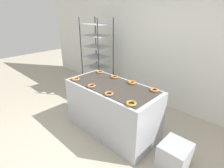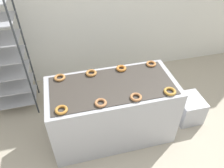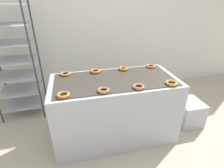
% 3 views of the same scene
% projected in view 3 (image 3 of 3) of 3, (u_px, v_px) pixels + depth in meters
% --- Properties ---
extents(wall_back, '(8.00, 0.05, 2.80)m').
position_uv_depth(wall_back, '(95.00, 20.00, 3.22)').
color(wall_back, silver).
rests_on(wall_back, ground_plane).
extents(fryer_machine, '(1.59, 0.76, 0.88)m').
position_uv_depth(fryer_machine, '(115.00, 109.00, 2.36)').
color(fryer_machine, '#A8AAB2').
rests_on(fryer_machine, ground_plane).
extents(baking_rack_cart, '(0.64, 0.50, 1.86)m').
position_uv_depth(baking_rack_cart, '(14.00, 60.00, 2.63)').
color(baking_rack_cart, '#33383D').
rests_on(baking_rack_cart, ground_plane).
extents(glaze_bin, '(0.36, 0.40, 0.38)m').
position_uv_depth(glaze_bin, '(188.00, 112.00, 2.70)').
color(glaze_bin, '#A8AAB2').
rests_on(glaze_bin, ground_plane).
extents(donut_near_left, '(0.14, 0.14, 0.03)m').
position_uv_depth(donut_near_left, '(63.00, 95.00, 1.79)').
color(donut_near_left, '#B1752E').
rests_on(donut_near_left, fryer_machine).
extents(donut_near_midleft, '(0.13, 0.13, 0.03)m').
position_uv_depth(donut_near_midleft, '(103.00, 90.00, 1.88)').
color(donut_near_midleft, '#A66B41').
rests_on(donut_near_midleft, fryer_machine).
extents(donut_near_midright, '(0.13, 0.13, 0.03)m').
position_uv_depth(donut_near_midright, '(139.00, 87.00, 1.95)').
color(donut_near_midright, '#A66B3F').
rests_on(donut_near_midright, fryer_machine).
extents(donut_near_right, '(0.14, 0.14, 0.03)m').
position_uv_depth(donut_near_right, '(172.00, 83.00, 2.03)').
color(donut_near_right, '#B58132').
rests_on(donut_near_right, fryer_machine).
extents(donut_far_left, '(0.14, 0.14, 0.03)m').
position_uv_depth(donut_far_left, '(65.00, 74.00, 2.28)').
color(donut_far_left, '#AD723A').
rests_on(donut_far_left, fryer_machine).
extents(donut_far_midleft, '(0.14, 0.14, 0.03)m').
position_uv_depth(donut_far_midleft, '(95.00, 71.00, 2.35)').
color(donut_far_midleft, '#A66D35').
rests_on(donut_far_midleft, fryer_machine).
extents(donut_far_midright, '(0.13, 0.13, 0.03)m').
position_uv_depth(donut_far_midright, '(123.00, 68.00, 2.44)').
color(donut_far_midright, '#BD702B').
rests_on(donut_far_midright, fryer_machine).
extents(donut_far_right, '(0.13, 0.13, 0.03)m').
position_uv_depth(donut_far_right, '(151.00, 66.00, 2.53)').
color(donut_far_right, '#BD753C').
rests_on(donut_far_right, fryer_machine).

